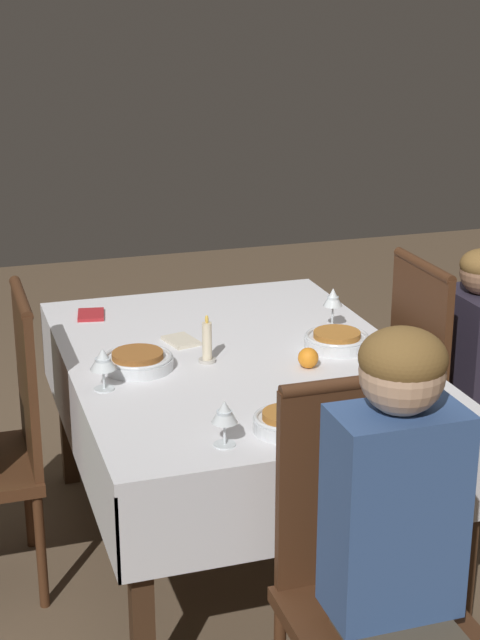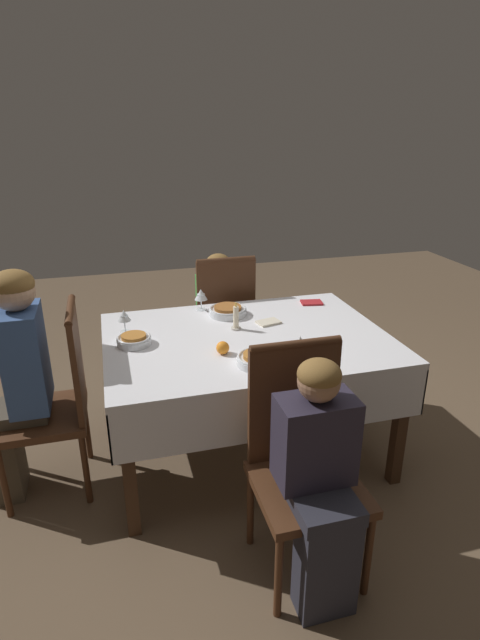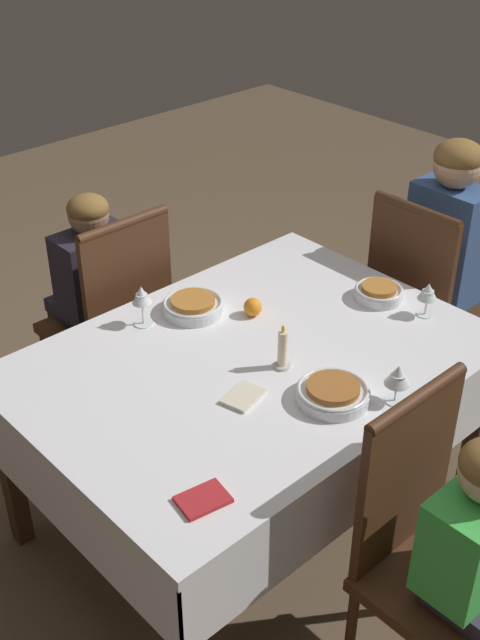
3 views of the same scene
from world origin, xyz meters
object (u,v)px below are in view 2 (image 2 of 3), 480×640
at_px(bowl_north, 228,311).
at_px(candle_centerpiece, 236,319).
at_px(bowl_west, 134,340).
at_px(orange_fruit, 223,348).
at_px(person_adult_denim, 17,374).
at_px(wine_glass_north, 201,295).
at_px(person_child_dark, 320,476).
at_px(wine_glass_south, 300,344).
at_px(person_child_green, 217,309).
at_px(bowl_south, 260,359).
at_px(dining_table, 247,350).
at_px(napkin_spare_side, 268,322).
at_px(chair_south, 302,455).
at_px(chair_north, 223,319).
at_px(chair_west, 57,396).
at_px(wine_glass_west, 124,316).
at_px(napkin_red_folded, 312,303).

xyz_separation_m(bowl_north, candle_centerpiece, (-0.01, -0.23, 0.03)).
bearing_deg(bowl_west, orange_fruit, -28.84).
xyz_separation_m(person_adult_denim, bowl_north, (1.14, 0.36, 0.08)).
bearing_deg(wine_glass_north, orange_fruit, -91.76).
relative_size(person_child_dark, wine_glass_south, 6.74).
xyz_separation_m(wine_glass_north, candle_centerpiece, (0.13, -0.36, -0.03)).
height_order(person_child_green, bowl_south, person_child_green).
height_order(dining_table, orange_fruit, orange_fruit).
bearing_deg(person_child_green, person_adult_denim, 39.38).
height_order(dining_table, napkin_spare_side, napkin_spare_side).
bearing_deg(person_adult_denim, orange_fruit, 80.85).
bearing_deg(person_adult_denim, wine_glass_south, 73.96).
bearing_deg(person_adult_denim, wine_glass_north, 116.06).
bearing_deg(napkin_spare_side, person_child_green, 98.05).
distance_m(person_child_green, wine_glass_south, 1.41).
xyz_separation_m(chair_south, bowl_north, (-0.03, 1.13, 0.23)).
bearing_deg(bowl_south, wine_glass_south, -18.04).
bearing_deg(person_child_green, napkin_spare_side, 98.05).
bearing_deg(chair_north, chair_south, 88.43).
xyz_separation_m(dining_table, bowl_north, (-0.02, 0.33, 0.11)).
bearing_deg(person_child_green, candle_centerpiece, 84.35).
bearing_deg(chair_north, person_adult_denim, 33.90).
distance_m(person_child_dark, wine_glass_north, 1.47).
bearing_deg(dining_table, bowl_north, 93.65).
xyz_separation_m(chair_west, chair_south, (1.01, -0.77, 0.00)).
relative_size(dining_table, candle_centerpiece, 9.51).
bearing_deg(wine_glass_west, candle_centerpiece, -11.53).
xyz_separation_m(dining_table, napkin_spare_side, (0.17, 0.14, 0.09)).
bearing_deg(wine_glass_north, napkin_spare_side, -44.50).
relative_size(wine_glass_west, napkin_spare_side, 0.87).
height_order(wine_glass_west, wine_glass_south, wine_glass_south).
height_order(chair_south, person_child_dark, person_child_dark).
bearing_deg(bowl_south, napkin_red_folded, 51.74).
distance_m(chair_west, candle_centerpiece, 1.01).
height_order(chair_south, chair_north, same).
distance_m(orange_fruit, napkin_red_folded, 0.92).
height_order(chair_south, bowl_west, chair_south).
bearing_deg(chair_west, person_child_green, 133.47).
height_order(person_child_dark, person_child_green, person_child_dark).
bearing_deg(wine_glass_south, napkin_spare_side, 86.98).
height_order(person_child_dark, bowl_south, person_child_dark).
xyz_separation_m(bowl_north, napkin_red_folded, (0.57, 0.06, -0.02)).
height_order(wine_glass_north, napkin_red_folded, wine_glass_north).
xyz_separation_m(person_adult_denim, napkin_red_folded, (1.71, 0.42, 0.06)).
bearing_deg(person_adult_denim, chair_west, 90.00).
relative_size(dining_table, chair_south, 1.52).
distance_m(person_child_green, wine_glass_west, 1.05).
relative_size(chair_south, napkin_spare_side, 6.78).
height_order(bowl_west, bowl_south, same).
xyz_separation_m(orange_fruit, napkin_red_folded, (0.72, 0.57, -0.03)).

